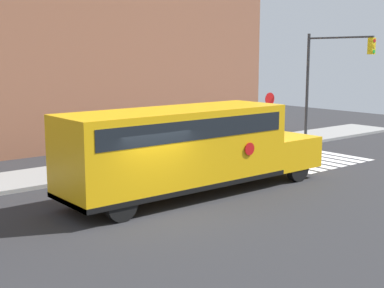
{
  "coord_description": "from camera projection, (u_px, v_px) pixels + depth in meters",
  "views": [
    {
      "loc": [
        -9.08,
        -12.98,
        4.82
      ],
      "look_at": [
        2.75,
        1.52,
        1.66
      ],
      "focal_mm": 50.0,
      "sensor_mm": 36.0,
      "label": 1
    }
  ],
  "objects": [
    {
      "name": "sidewalk_strip",
      "position": [
        60.0,
        174.0,
        21.34
      ],
      "size": [
        44.0,
        3.0,
        0.15
      ],
      "color": "gray",
      "rests_on": "ground"
    },
    {
      "name": "stop_sign",
      "position": [
        269.0,
        112.0,
        27.62
      ],
      "size": [
        0.67,
        0.1,
        2.87
      ],
      "color": "#38383A",
      "rests_on": "ground"
    },
    {
      "name": "traffic_light",
      "position": [
        327.0,
        71.0,
        28.04
      ],
      "size": [
        0.28,
        4.05,
        5.9
      ],
      "color": "#38383A",
      "rests_on": "ground"
    },
    {
      "name": "crosswalk_stripes",
      "position": [
        315.0,
        161.0,
        24.39
      ],
      "size": [
        4.7,
        3.2,
        0.01
      ],
      "color": "white",
      "rests_on": "ground"
    },
    {
      "name": "school_bus",
      "position": [
        187.0,
        146.0,
        18.19
      ],
      "size": [
        10.32,
        2.57,
        3.02
      ],
      "color": "#EAA80F",
      "rests_on": "ground"
    },
    {
      "name": "ground_plane",
      "position": [
        154.0,
        213.0,
        16.38
      ],
      "size": [
        60.0,
        60.0,
        0.0
      ],
      "primitive_type": "plane",
      "color": "#28282B"
    }
  ]
}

